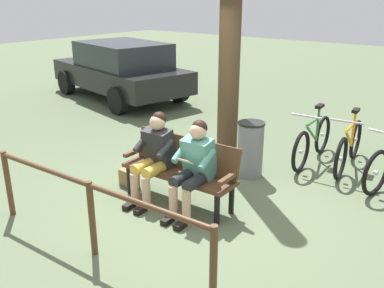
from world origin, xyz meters
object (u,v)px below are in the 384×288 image
(person_reading, at_px, (194,164))
(parked_car, at_px, (121,69))
(bicycle_black, at_px, (312,141))
(handbag, at_px, (129,178))
(bench, at_px, (181,166))
(person_companion, at_px, (154,153))
(bicycle_red, at_px, (349,147))
(litter_bin, at_px, (250,149))
(tree_trunk, at_px, (230,40))

(person_reading, height_order, parked_car, parked_car)
(bicycle_black, bearing_deg, handbag, -37.04)
(bicycle_black, bearing_deg, bench, -21.70)
(person_companion, distance_m, bicycle_red, 3.18)
(handbag, relative_size, bicycle_black, 0.18)
(person_reading, bearing_deg, litter_bin, -90.77)
(person_reading, distance_m, person_companion, 0.64)
(litter_bin, bearing_deg, handbag, 50.62)
(bench, bearing_deg, litter_bin, -104.81)
(parked_car, bearing_deg, handbag, 149.49)
(litter_bin, bearing_deg, tree_trunk, -21.11)
(tree_trunk, bearing_deg, bicycle_red, -148.87)
(bicycle_black, xyz_separation_m, parked_car, (5.80, -1.14, 0.41))
(tree_trunk, distance_m, bicycle_black, 2.15)
(person_companion, relative_size, tree_trunk, 0.30)
(person_companion, xyz_separation_m, bicycle_red, (-1.66, -2.69, -0.30))
(litter_bin, distance_m, bicycle_red, 1.62)
(handbag, xyz_separation_m, litter_bin, (-1.16, -1.42, 0.31))
(person_reading, height_order, bicycle_red, person_reading)
(bench, bearing_deg, person_companion, 27.06)
(bicycle_red, height_order, parked_car, parked_car)
(bench, relative_size, bicycle_red, 0.97)
(parked_car, bearing_deg, litter_bin, 168.08)
(tree_trunk, relative_size, bicycle_black, 2.36)
(person_reading, xyz_separation_m, tree_trunk, (0.62, -1.66, 1.32))
(tree_trunk, bearing_deg, bench, 101.01)
(person_companion, xyz_separation_m, litter_bin, (-0.59, -1.47, -0.24))
(person_reading, relative_size, person_companion, 1.00)
(tree_trunk, xyz_separation_m, litter_bin, (-0.57, 0.22, -1.56))
(bench, xyz_separation_m, parked_car, (5.01, -3.56, 0.27))
(litter_bin, bearing_deg, bench, 77.92)
(litter_bin, bearing_deg, person_reading, 91.96)
(tree_trunk, height_order, parked_car, tree_trunk)
(person_reading, xyz_separation_m, bicycle_red, (-1.03, -2.66, -0.31))
(handbag, relative_size, bicycle_red, 0.18)
(person_companion, relative_size, parked_car, 0.27)
(parked_car, bearing_deg, bicycle_black, -179.93)
(bicycle_black, bearing_deg, parked_car, -104.71)
(tree_trunk, bearing_deg, bicycle_black, -140.45)
(litter_bin, relative_size, parked_car, 0.19)
(person_companion, bearing_deg, bicycle_black, -115.79)
(bicycle_red, height_order, bicycle_black, same)
(litter_bin, bearing_deg, parked_car, -23.16)
(handbag, relative_size, litter_bin, 0.35)
(litter_bin, distance_m, bicycle_black, 1.23)
(person_reading, relative_size, handbag, 4.00)
(bench, relative_size, tree_trunk, 0.41)
(handbag, distance_m, parked_car, 5.57)
(tree_trunk, relative_size, bicycle_red, 2.37)
(handbag, relative_size, parked_car, 0.07)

